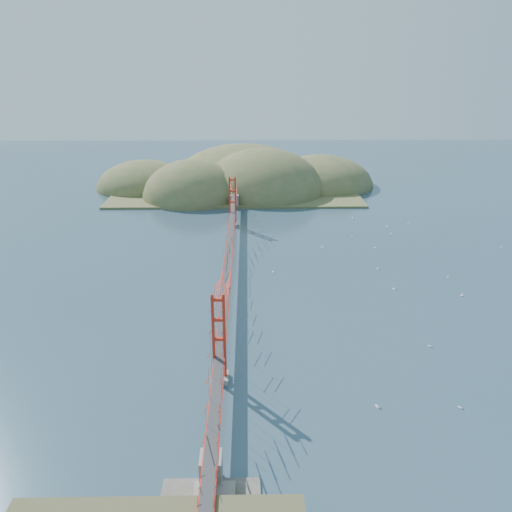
{
  "coord_description": "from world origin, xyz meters",
  "views": [
    {
      "loc": [
        3.51,
        -81.04,
        36.73
      ],
      "look_at": [
        4.88,
        0.0,
        4.36
      ],
      "focal_mm": 35.0,
      "sensor_mm": 36.0,
      "label": 1
    }
  ],
  "objects_px": {
    "fort": "(215,495)",
    "sailboat_2": "(430,346)",
    "bridge": "(228,242)",
    "sailboat_1": "(394,288)",
    "sailboat_0": "(273,271)"
  },
  "relations": [
    {
      "from": "bridge",
      "to": "sailboat_0",
      "type": "bearing_deg",
      "value": 18.04
    },
    {
      "from": "fort",
      "to": "sailboat_0",
      "type": "relative_size",
      "value": 5.25
    },
    {
      "from": "sailboat_2",
      "to": "fort",
      "type": "bearing_deg",
      "value": -138.1
    },
    {
      "from": "sailboat_2",
      "to": "sailboat_1",
      "type": "xyz_separation_m",
      "value": [
        0.1,
        18.07,
        0.01
      ]
    },
    {
      "from": "bridge",
      "to": "sailboat_1",
      "type": "relative_size",
      "value": 135.68
    },
    {
      "from": "sailboat_0",
      "to": "sailboat_1",
      "type": "xyz_separation_m",
      "value": [
        20.26,
        -7.57,
        -0.0
      ]
    },
    {
      "from": "bridge",
      "to": "sailboat_0",
      "type": "relative_size",
      "value": 133.95
    },
    {
      "from": "sailboat_1",
      "to": "fort",
      "type": "bearing_deg",
      "value": -122.97
    },
    {
      "from": "sailboat_1",
      "to": "sailboat_0",
      "type": "bearing_deg",
      "value": 159.51
    },
    {
      "from": "bridge",
      "to": "fort",
      "type": "distance_m",
      "value": 48.4
    },
    {
      "from": "fort",
      "to": "sailboat_2",
      "type": "distance_m",
      "value": 37.38
    },
    {
      "from": "fort",
      "to": "sailboat_0",
      "type": "xyz_separation_m",
      "value": [
        7.65,
        50.61,
        -0.51
      ]
    },
    {
      "from": "bridge",
      "to": "sailboat_0",
      "type": "distance_m",
      "value": 10.9
    },
    {
      "from": "sailboat_2",
      "to": "sailboat_1",
      "type": "bearing_deg",
      "value": 89.69
    },
    {
      "from": "bridge",
      "to": "sailboat_0",
      "type": "xyz_separation_m",
      "value": [
        8.05,
        2.62,
        -6.85
      ]
    }
  ]
}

